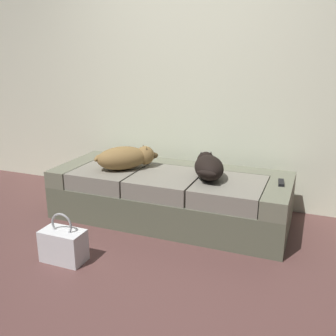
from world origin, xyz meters
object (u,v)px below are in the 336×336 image
at_px(dog_dark, 208,166).
at_px(tv_remote, 281,183).
at_px(couch, 170,195).
at_px(dog_tan, 126,158).
at_px(handbag, 63,245).

distance_m(dog_dark, tv_remote, 0.61).
xyz_separation_m(couch, dog_tan, (-0.41, -0.06, 0.33)).
xyz_separation_m(dog_tan, handbag, (-0.04, -0.93, -0.43)).
relative_size(dog_tan, handbag, 1.41).
distance_m(couch, dog_tan, 0.53).
xyz_separation_m(dog_dark, tv_remote, (0.60, 0.06, -0.09)).
xyz_separation_m(couch, dog_dark, (0.36, -0.03, 0.33)).
xyz_separation_m(dog_dark, handbag, (-0.81, -0.97, -0.42)).
height_order(couch, dog_tan, dog_tan).
bearing_deg(dog_dark, handbag, -129.79).
bearing_deg(dog_dark, dog_tan, -177.25).
bearing_deg(couch, dog_dark, -4.10).
bearing_deg(couch, dog_tan, -171.27).
height_order(dog_tan, tv_remote, dog_tan).
height_order(dog_tan, handbag, dog_tan).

